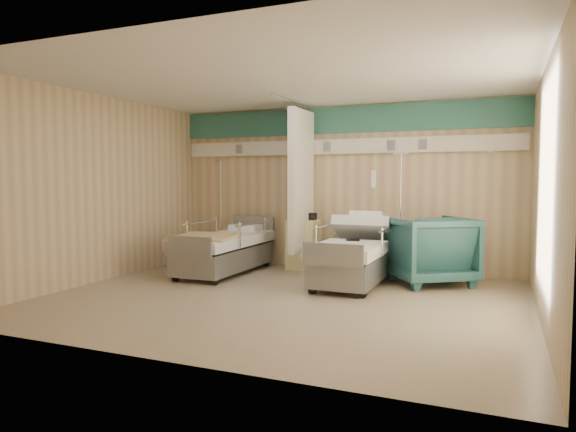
{
  "coord_description": "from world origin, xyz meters",
  "views": [
    {
      "loc": [
        2.58,
        -6.01,
        1.53
      ],
      "look_at": [
        -0.17,
        0.6,
        1.03
      ],
      "focal_mm": 32.0,
      "sensor_mm": 36.0,
      "label": 1
    }
  ],
  "objects": [
    {
      "name": "bed_right",
      "position": [
        0.6,
        1.3,
        0.32
      ],
      "size": [
        1.0,
        2.16,
        0.63
      ],
      "primitive_type": null,
      "color": "silver",
      "rests_on": "ground"
    },
    {
      "name": "bed_left",
      "position": [
        -1.6,
        1.3,
        0.32
      ],
      "size": [
        1.0,
        2.16,
        0.63
      ],
      "primitive_type": null,
      "color": "silver",
      "rests_on": "ground"
    },
    {
      "name": "call_remote",
      "position": [
        0.57,
        1.33,
        0.65
      ],
      "size": [
        0.21,
        0.14,
        0.04
      ],
      "primitive_type": "cube",
      "rotation": [
        0.0,
        0.0,
        0.26
      ],
      "color": "black",
      "rests_on": "bed_right"
    },
    {
      "name": "tan_blanket",
      "position": [
        -1.68,
        0.84,
        0.65
      ],
      "size": [
        1.12,
        1.29,
        0.04
      ],
      "primitive_type": "cube",
      "rotation": [
        0.0,
        0.0,
        0.22
      ],
      "color": "tan",
      "rests_on": "bed_left"
    },
    {
      "name": "toiletry_bag",
      "position": [
        -0.45,
        2.22,
        0.91
      ],
      "size": [
        0.24,
        0.17,
        0.12
      ],
      "primitive_type": "cube",
      "rotation": [
        0.0,
        0.0,
        -0.13
      ],
      "color": "black",
      "rests_on": "bedside_cabinet"
    },
    {
      "name": "bedside_cabinet",
      "position": [
        -0.55,
        2.2,
        0.42
      ],
      "size": [
        0.5,
        0.48,
        0.85
      ],
      "primitive_type": "cube",
      "color": "beige",
      "rests_on": "ground"
    },
    {
      "name": "room_walls",
      "position": [
        -0.03,
        0.25,
        1.86
      ],
      "size": [
        6.04,
        5.04,
        2.82
      ],
      "color": "tan",
      "rests_on": "ground"
    },
    {
      "name": "iv_stand_right",
      "position": [
        1.1,
        2.17,
        0.4
      ],
      "size": [
        0.35,
        0.35,
        1.96
      ],
      "rotation": [
        0.0,
        0.0,
        0.16
      ],
      "color": "silver",
      "rests_on": "ground"
    },
    {
      "name": "white_cup",
      "position": [
        -0.66,
        2.3,
        0.91
      ],
      "size": [
        0.1,
        0.1,
        0.12
      ],
      "primitive_type": "cylinder",
      "rotation": [
        0.0,
        0.0,
        0.34
      ],
      "color": "white",
      "rests_on": "bedside_cabinet"
    },
    {
      "name": "iv_stand_left",
      "position": [
        -2.19,
        2.22,
        0.39
      ],
      "size": [
        0.34,
        0.34,
        1.9
      ],
      "rotation": [
        0.0,
        0.0,
        -0.05
      ],
      "color": "silver",
      "rests_on": "ground"
    },
    {
      "name": "waffle_blanket",
      "position": [
        1.59,
        1.69,
        1.04
      ],
      "size": [
        0.77,
        0.75,
        0.07
      ],
      "primitive_type": "cube",
      "rotation": [
        0.0,
        0.0,
        3.67
      ],
      "color": "silver",
      "rests_on": "visitor_armchair"
    },
    {
      "name": "visitor_armchair",
      "position": [
        1.62,
        1.7,
        0.51
      ],
      "size": [
        1.52,
        1.52,
        1.01
      ],
      "primitive_type": "imported",
      "rotation": [
        0.0,
        0.0,
        3.73
      ],
      "color": "#1D494A",
      "rests_on": "ground"
    },
    {
      "name": "ground",
      "position": [
        0.0,
        0.0,
        0.0
      ],
      "size": [
        6.0,
        5.0,
        0.0
      ],
      "primitive_type": "cube",
      "color": "#86765C",
      "rests_on": "ground"
    }
  ]
}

